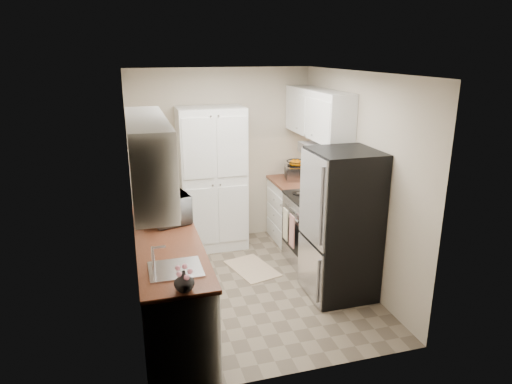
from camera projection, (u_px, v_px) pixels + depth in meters
ground at (251, 286)px, 5.50m from camera, size 3.20×3.20×0.00m
room_shell at (250, 155)px, 5.00m from camera, size 2.64×3.24×2.52m
pantry_cabinet at (212, 179)px, 6.36m from camera, size 0.90×0.55×2.00m
base_cabinet_left at (170, 281)px, 4.71m from camera, size 0.60×2.30×0.88m
countertop_left at (168, 240)px, 4.58m from camera, size 0.63×2.33×0.04m
base_cabinet_right at (294, 212)px, 6.72m from camera, size 0.60×0.80×0.88m
countertop_right at (295, 182)px, 6.58m from camera, size 0.63×0.83×0.04m
electric_range at (315, 229)px, 5.97m from camera, size 0.71×0.78×1.13m
refrigerator at (341, 225)px, 5.12m from camera, size 0.70×0.72×1.70m
microwave at (166, 206)px, 5.01m from camera, size 0.54×0.67×0.32m
wine_bottle at (151, 200)px, 5.29m from camera, size 0.07×0.07×0.28m
flower_vase at (184, 281)px, 3.55m from camera, size 0.18×0.18×0.17m
cutting_board at (158, 196)px, 5.39m from camera, size 0.09×0.25×0.32m
toaster_oven at (295, 173)px, 6.62m from camera, size 0.34×0.39×0.20m
fruit_basket at (296, 162)px, 6.60m from camera, size 0.33×0.33×0.12m
kitchen_mat at (252, 268)px, 5.94m from camera, size 0.64×0.84×0.01m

